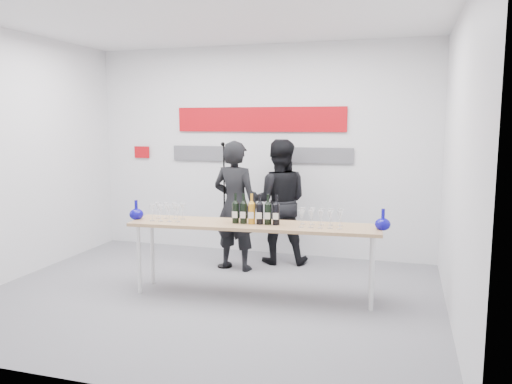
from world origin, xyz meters
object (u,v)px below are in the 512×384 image
(tasting_table, at_px, (253,229))
(presenter_left, at_px, (235,206))
(presenter_right, at_px, (279,202))
(mic_stand, at_px, (224,230))

(tasting_table, relative_size, presenter_left, 1.64)
(presenter_left, height_order, presenter_right, presenter_right)
(tasting_table, relative_size, presenter_right, 1.63)
(presenter_left, relative_size, mic_stand, 1.01)
(tasting_table, height_order, presenter_left, presenter_left)
(tasting_table, xyz_separation_m, presenter_right, (-0.06, 1.39, 0.09))
(presenter_left, height_order, mic_stand, presenter_left)
(mic_stand, bearing_deg, tasting_table, -43.61)
(tasting_table, relative_size, mic_stand, 1.66)
(tasting_table, height_order, presenter_right, presenter_right)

